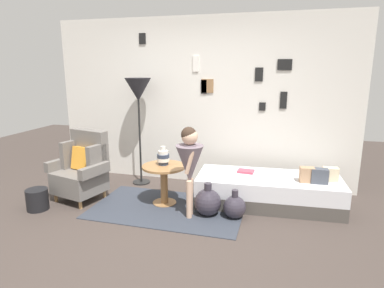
{
  "coord_description": "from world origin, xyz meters",
  "views": [
    {
      "loc": [
        1.28,
        -3.13,
        1.83
      ],
      "look_at": [
        0.15,
        0.95,
        0.85
      ],
      "focal_mm": 30.9,
      "sensor_mm": 36.0,
      "label": 1
    }
  ],
  "objects_px": {
    "armchair": "(82,169)",
    "demijohn_far": "(235,207)",
    "demijohn_near": "(208,202)",
    "magazine_basket": "(37,199)",
    "vase_striped": "(163,157)",
    "floor_lamp": "(138,93)",
    "side_table": "(164,176)",
    "daybed": "(268,190)",
    "book_on_daybed": "(246,171)",
    "person_child": "(190,160)"
  },
  "relations": [
    {
      "from": "floor_lamp",
      "to": "person_child",
      "type": "height_order",
      "value": "floor_lamp"
    },
    {
      "from": "armchair",
      "to": "magazine_basket",
      "type": "relative_size",
      "value": 3.46
    },
    {
      "from": "side_table",
      "to": "book_on_daybed",
      "type": "bearing_deg",
      "value": 23.26
    },
    {
      "from": "side_table",
      "to": "demijohn_near",
      "type": "distance_m",
      "value": 0.72
    },
    {
      "from": "armchair",
      "to": "vase_striped",
      "type": "distance_m",
      "value": 1.19
    },
    {
      "from": "floor_lamp",
      "to": "person_child",
      "type": "bearing_deg",
      "value": -42.05
    },
    {
      "from": "side_table",
      "to": "vase_striped",
      "type": "bearing_deg",
      "value": 118.54
    },
    {
      "from": "daybed",
      "to": "side_table",
      "type": "height_order",
      "value": "side_table"
    },
    {
      "from": "demijohn_near",
      "to": "demijohn_far",
      "type": "xyz_separation_m",
      "value": [
        0.34,
        0.01,
        -0.03
      ]
    },
    {
      "from": "floor_lamp",
      "to": "demijohn_far",
      "type": "relative_size",
      "value": 4.55
    },
    {
      "from": "floor_lamp",
      "to": "person_child",
      "type": "relative_size",
      "value": 1.46
    },
    {
      "from": "magazine_basket",
      "to": "vase_striped",
      "type": "bearing_deg",
      "value": 23.75
    },
    {
      "from": "side_table",
      "to": "magazine_basket",
      "type": "relative_size",
      "value": 2.1
    },
    {
      "from": "vase_striped",
      "to": "demijohn_far",
      "type": "bearing_deg",
      "value": -12.54
    },
    {
      "from": "daybed",
      "to": "vase_striped",
      "type": "distance_m",
      "value": 1.5
    },
    {
      "from": "person_child",
      "to": "demijohn_near",
      "type": "xyz_separation_m",
      "value": [
        0.21,
        0.1,
        -0.56
      ]
    },
    {
      "from": "magazine_basket",
      "to": "armchair",
      "type": "bearing_deg",
      "value": 54.58
    },
    {
      "from": "vase_striped",
      "to": "person_child",
      "type": "height_order",
      "value": "person_child"
    },
    {
      "from": "daybed",
      "to": "demijohn_far",
      "type": "relative_size",
      "value": 5.27
    },
    {
      "from": "demijohn_far",
      "to": "vase_striped",
      "type": "bearing_deg",
      "value": 167.46
    },
    {
      "from": "person_child",
      "to": "demijohn_far",
      "type": "bearing_deg",
      "value": 11.32
    },
    {
      "from": "demijohn_near",
      "to": "floor_lamp",
      "type": "bearing_deg",
      "value": 145.76
    },
    {
      "from": "person_child",
      "to": "demijohn_far",
      "type": "xyz_separation_m",
      "value": [
        0.55,
        0.11,
        -0.59
      ]
    },
    {
      "from": "daybed",
      "to": "demijohn_near",
      "type": "bearing_deg",
      "value": -142.58
    },
    {
      "from": "side_table",
      "to": "person_child",
      "type": "height_order",
      "value": "person_child"
    },
    {
      "from": "vase_striped",
      "to": "demijohn_near",
      "type": "bearing_deg",
      "value": -19.05
    },
    {
      "from": "book_on_daybed",
      "to": "demijohn_far",
      "type": "xyz_separation_m",
      "value": [
        -0.05,
        -0.64,
        -0.27
      ]
    },
    {
      "from": "side_table",
      "to": "demijohn_near",
      "type": "xyz_separation_m",
      "value": [
        0.66,
        -0.2,
        -0.22
      ]
    },
    {
      "from": "floor_lamp",
      "to": "magazine_basket",
      "type": "relative_size",
      "value": 6.0
    },
    {
      "from": "side_table",
      "to": "floor_lamp",
      "type": "height_order",
      "value": "floor_lamp"
    },
    {
      "from": "daybed",
      "to": "demijohn_far",
      "type": "distance_m",
      "value": 0.66
    },
    {
      "from": "armchair",
      "to": "demijohn_far",
      "type": "height_order",
      "value": "armchair"
    },
    {
      "from": "demijohn_near",
      "to": "demijohn_far",
      "type": "distance_m",
      "value": 0.34
    },
    {
      "from": "vase_striped",
      "to": "floor_lamp",
      "type": "height_order",
      "value": "floor_lamp"
    },
    {
      "from": "floor_lamp",
      "to": "daybed",
      "type": "bearing_deg",
      "value": -9.68
    },
    {
      "from": "demijohn_far",
      "to": "magazine_basket",
      "type": "height_order",
      "value": "demijohn_far"
    },
    {
      "from": "daybed",
      "to": "magazine_basket",
      "type": "xyz_separation_m",
      "value": [
        -2.92,
        -0.98,
        -0.06
      ]
    },
    {
      "from": "side_table",
      "to": "magazine_basket",
      "type": "bearing_deg",
      "value": -157.69
    },
    {
      "from": "side_table",
      "to": "book_on_daybed",
      "type": "xyz_separation_m",
      "value": [
        1.05,
        0.45,
        0.02
      ]
    },
    {
      "from": "daybed",
      "to": "demijohn_near",
      "type": "distance_m",
      "value": 0.9
    },
    {
      "from": "floor_lamp",
      "to": "magazine_basket",
      "type": "bearing_deg",
      "value": -123.7
    },
    {
      "from": "magazine_basket",
      "to": "demijohn_near",
      "type": "bearing_deg",
      "value": 11.24
    },
    {
      "from": "armchair",
      "to": "book_on_daybed",
      "type": "xyz_separation_m",
      "value": [
        2.23,
        0.57,
        -0.02
      ]
    },
    {
      "from": "book_on_daybed",
      "to": "demijohn_near",
      "type": "relative_size",
      "value": 0.52
    },
    {
      "from": "armchair",
      "to": "magazine_basket",
      "type": "xyz_separation_m",
      "value": [
        -0.36,
        -0.51,
        -0.3
      ]
    },
    {
      "from": "armchair",
      "to": "demijohn_far",
      "type": "xyz_separation_m",
      "value": [
        2.18,
        -0.07,
        -0.29
      ]
    },
    {
      "from": "armchair",
      "to": "daybed",
      "type": "bearing_deg",
      "value": 10.47
    },
    {
      "from": "book_on_daybed",
      "to": "demijohn_far",
      "type": "height_order",
      "value": "book_on_daybed"
    },
    {
      "from": "demijohn_near",
      "to": "side_table",
      "type": "bearing_deg",
      "value": 163.32
    },
    {
      "from": "armchair",
      "to": "demijohn_near",
      "type": "xyz_separation_m",
      "value": [
        1.84,
        -0.08,
        -0.26
      ]
    }
  ]
}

